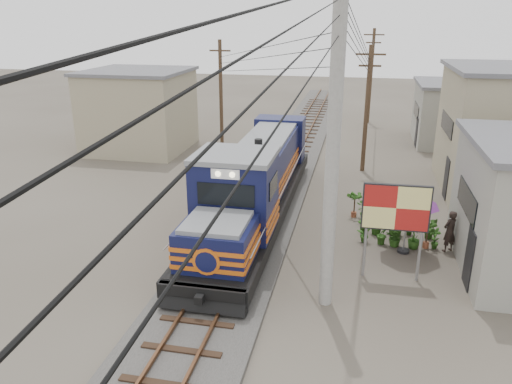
% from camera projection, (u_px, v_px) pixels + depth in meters
% --- Properties ---
extents(ground, '(120.00, 120.00, 0.00)m').
position_uv_depth(ground, '(221.00, 283.00, 16.76)').
color(ground, '#473F35').
rests_on(ground, ground).
extents(ballast, '(3.60, 70.00, 0.16)m').
position_uv_depth(ballast, '(273.00, 186.00, 25.95)').
color(ballast, '#595651').
rests_on(ballast, ground).
extents(track, '(1.15, 70.00, 0.12)m').
position_uv_depth(track, '(273.00, 183.00, 25.89)').
color(track, '#51331E').
rests_on(track, ground).
extents(locomotive, '(2.83, 15.41, 3.82)m').
position_uv_depth(locomotive, '(256.00, 184.00, 21.32)').
color(locomotive, black).
rests_on(locomotive, ground).
extents(utility_pole_main, '(0.40, 0.40, 10.00)m').
position_uv_depth(utility_pole_main, '(333.00, 147.00, 13.94)').
color(utility_pole_main, '#9E9B93').
rests_on(utility_pole_main, ground).
extents(wooden_pole_mid, '(1.60, 0.24, 7.00)m').
position_uv_depth(wooden_pole_mid, '(367.00, 107.00, 27.55)').
color(wooden_pole_mid, '#4C3826').
rests_on(wooden_pole_mid, ground).
extents(wooden_pole_far, '(1.60, 0.24, 7.50)m').
position_uv_depth(wooden_pole_far, '(371.00, 74.00, 40.31)').
color(wooden_pole_far, '#4C3826').
rests_on(wooden_pole_far, ground).
extents(wooden_pole_left, '(1.60, 0.24, 7.00)m').
position_uv_depth(wooden_pole_left, '(221.00, 92.00, 33.09)').
color(wooden_pole_left, '#4C3826').
rests_on(wooden_pole_left, ground).
extents(power_lines, '(9.65, 19.00, 3.30)m').
position_uv_depth(power_lines, '(266.00, 37.00, 22.08)').
color(power_lines, black).
rests_on(power_lines, ground).
extents(shophouse_back, '(6.30, 6.30, 4.20)m').
position_uv_depth(shophouse_back, '(462.00, 113.00, 34.19)').
color(shophouse_back, gray).
rests_on(shophouse_back, ground).
extents(shophouse_left, '(6.30, 6.30, 5.20)m').
position_uv_depth(shophouse_left, '(139.00, 110.00, 32.58)').
color(shophouse_left, gray).
rests_on(shophouse_left, ground).
extents(billboard, '(2.19, 0.17, 3.37)m').
position_uv_depth(billboard, '(396.00, 210.00, 16.24)').
color(billboard, '#99999E').
rests_on(billboard, ground).
extents(market_umbrella, '(2.92, 2.92, 2.48)m').
position_uv_depth(market_umbrella, '(409.00, 198.00, 18.19)').
color(market_umbrella, black).
rests_on(market_umbrella, ground).
extents(vendor, '(0.71, 0.67, 1.63)m').
position_uv_depth(vendor, '(450.00, 231.00, 18.74)').
color(vendor, black).
rests_on(vendor, ground).
extents(plant_nursery, '(3.37, 3.24, 1.06)m').
position_uv_depth(plant_nursery, '(389.00, 225.00, 20.20)').
color(plant_nursery, '#254E16').
rests_on(plant_nursery, ground).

